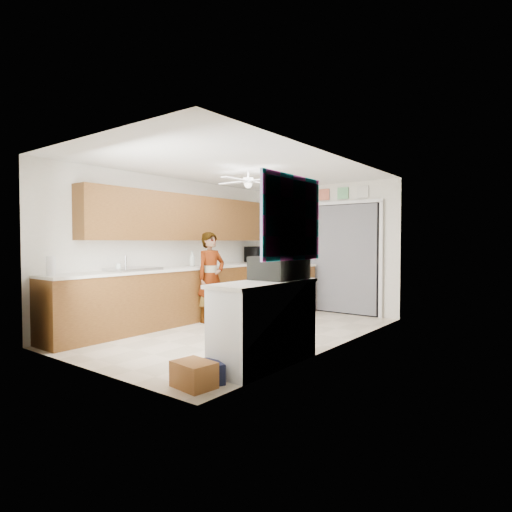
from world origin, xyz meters
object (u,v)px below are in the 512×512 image
Objects in this scene: cardboard_box at (194,375)px; navy_crate at (206,372)px; dog at (231,313)px; paper_towel_roll at (51,266)px; man at (211,277)px; suitcase at (279,268)px; soap_bottle at (192,258)px; microwave at (261,254)px.

cardboard_box is 0.17m from navy_crate.
dog is at bearing 124.36° from cardboard_box.
paper_towel_roll is at bearing -175.36° from navy_crate.
dog is at bearing -72.82° from man.
navy_crate is 2.98m from dog.
paper_towel_roll is at bearing -151.83° from suitcase.
soap_bottle is 0.18× the size of man.
cardboard_box is at bearing -90.00° from navy_crate.
navy_crate is (-0.07, -1.16, -0.97)m from suitcase.
man is at bearing -162.91° from microwave.
man is (0.50, -0.04, -0.31)m from soap_bottle.
soap_bottle is at bearing 136.13° from cardboard_box.
paper_towel_roll is at bearing -174.62° from microwave.
soap_bottle is 0.56× the size of dog.
dog reaches higher than navy_crate.
microwave is 2.18m from dog.
navy_crate is 0.21× the size of man.
paper_towel_roll is 3.00m from suitcase.
dog is (0.39, 0.07, -0.58)m from man.
soap_bottle is at bearing -178.40° from dog.
man reaches higher than dog.
navy_crate is at bearing 90.00° from cardboard_box.
suitcase reaches higher than paper_towel_roll.
soap_bottle is 2.98m from suitcase.
soap_bottle reaches higher than cardboard_box.
microwave is 0.96× the size of suitcase.
suitcase is at bearing -24.13° from soap_bottle.
soap_bottle reaches higher than paper_towel_roll.
man is at bearing 130.64° from cardboard_box.
microwave is 1.24× the size of dog.
cardboard_box is at bearing -131.73° from man.
paper_towel_roll is 0.16× the size of man.
paper_towel_roll reaches higher than navy_crate.
navy_crate is 0.68× the size of dog.
suitcase is 1.30× the size of dog.
man is at bearing 153.03° from suitcase.
suitcase is 1.91× the size of navy_crate.
microwave is 0.39× the size of man.
paper_towel_roll is 0.40× the size of suitcase.
suitcase reaches higher than navy_crate.
suitcase is at bearing -33.92° from dog.
soap_bottle is 3.70m from navy_crate.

